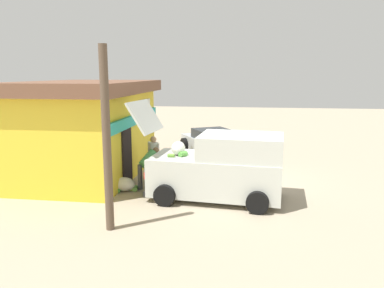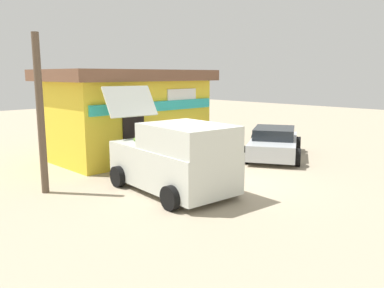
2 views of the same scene
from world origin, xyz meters
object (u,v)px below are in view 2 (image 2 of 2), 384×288
object	(u,v)px
parked_sedan	(274,143)
customer_bending	(140,149)
delivery_van	(175,158)
vendor_standing	(162,142)
storefront_bar	(129,112)
paint_bucket	(213,151)
unloaded_banana_pile	(121,165)

from	to	relation	value
parked_sedan	customer_bending	size ratio (longest dim) A/B	3.29
delivery_van	vendor_standing	xyz separation A→B (m)	(1.63, 2.49, -0.06)
storefront_bar	delivery_van	size ratio (longest dim) A/B	1.40
delivery_van	parked_sedan	distance (m)	6.08
parked_sedan	vendor_standing	size ratio (longest dim) A/B	2.80
parked_sedan	paint_bucket	xyz separation A→B (m)	(-1.44, 2.02, -0.42)
parked_sedan	paint_bucket	size ratio (longest dim) A/B	14.01
storefront_bar	delivery_van	bearing A→B (deg)	-112.09
delivery_van	storefront_bar	bearing A→B (deg)	67.91
storefront_bar	vendor_standing	bearing A→B (deg)	-99.05
vendor_standing	unloaded_banana_pile	size ratio (longest dim) A/B	1.99
storefront_bar	paint_bucket	distance (m)	3.80
customer_bending	unloaded_banana_pile	xyz separation A→B (m)	(-0.32, 0.71, -0.64)
customer_bending	paint_bucket	distance (m)	4.03
storefront_bar	vendor_standing	xyz separation A→B (m)	(-0.40, -2.51, -0.87)
paint_bucket	customer_bending	bearing A→B (deg)	-175.90
vendor_standing	paint_bucket	bearing A→B (deg)	4.40
delivery_van	paint_bucket	xyz separation A→B (m)	(4.58, 2.71, -0.82)
vendor_standing	parked_sedan	bearing A→B (deg)	-22.20
storefront_bar	customer_bending	distance (m)	3.08
storefront_bar	parked_sedan	size ratio (longest dim) A/B	1.45
vendor_standing	unloaded_banana_pile	world-z (taller)	vendor_standing
storefront_bar	customer_bending	bearing A→B (deg)	-118.64
vendor_standing	customer_bending	world-z (taller)	vendor_standing
vendor_standing	unloaded_banana_pile	bearing A→B (deg)	153.79
parked_sedan	paint_bucket	distance (m)	2.52
parked_sedan	customer_bending	world-z (taller)	customer_bending
parked_sedan	vendor_standing	xyz separation A→B (m)	(-4.39, 1.79, 0.34)
delivery_van	unloaded_banana_pile	world-z (taller)	delivery_van
storefront_bar	delivery_van	distance (m)	5.46
vendor_standing	paint_bucket	distance (m)	3.06
parked_sedan	unloaded_banana_pile	size ratio (longest dim) A/B	5.58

